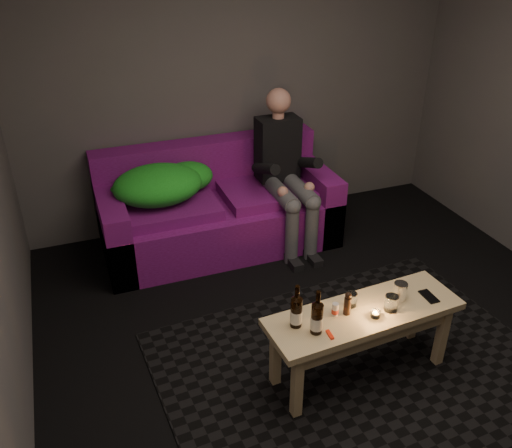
{
  "coord_description": "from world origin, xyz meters",
  "views": [
    {
      "loc": [
        -1.56,
        -2.28,
        2.55
      ],
      "look_at": [
        -0.33,
        0.99,
        0.6
      ],
      "focal_mm": 38.0,
      "sensor_mm": 36.0,
      "label": 1
    }
  ],
  "objects_px": {
    "steel_cup": "(400,291)",
    "person": "(285,168)",
    "beer_bottle_a": "(296,311)",
    "coffee_table": "(363,322)",
    "beer_bottle_b": "(317,317)",
    "sofa": "(217,210)"
  },
  "relations": [
    {
      "from": "steel_cup",
      "to": "person",
      "type": "bearing_deg",
      "value": 91.38
    },
    {
      "from": "person",
      "to": "beer_bottle_a",
      "type": "height_order",
      "value": "person"
    },
    {
      "from": "person",
      "to": "coffee_table",
      "type": "height_order",
      "value": "person"
    },
    {
      "from": "coffee_table",
      "to": "beer_bottle_b",
      "type": "xyz_separation_m",
      "value": [
        -0.36,
        -0.07,
        0.19
      ]
    },
    {
      "from": "person",
      "to": "coffee_table",
      "type": "bearing_deg",
      "value": -97.17
    },
    {
      "from": "person",
      "to": "steel_cup",
      "type": "xyz_separation_m",
      "value": [
        0.04,
        -1.71,
        -0.14
      ]
    },
    {
      "from": "coffee_table",
      "to": "beer_bottle_a",
      "type": "bearing_deg",
      "value": 177.03
    },
    {
      "from": "beer_bottle_b",
      "to": "sofa",
      "type": "bearing_deg",
      "value": 89.73
    },
    {
      "from": "coffee_table",
      "to": "steel_cup",
      "type": "relative_size",
      "value": 10.87
    },
    {
      "from": "person",
      "to": "beer_bottle_b",
      "type": "xyz_separation_m",
      "value": [
        -0.58,
        -1.81,
        -0.09
      ]
    },
    {
      "from": "beer_bottle_b",
      "to": "coffee_table",
      "type": "bearing_deg",
      "value": 10.97
    },
    {
      "from": "beer_bottle_a",
      "to": "steel_cup",
      "type": "relative_size",
      "value": 2.43
    },
    {
      "from": "steel_cup",
      "to": "coffee_table",
      "type": "bearing_deg",
      "value": -173.49
    },
    {
      "from": "sofa",
      "to": "coffee_table",
      "type": "height_order",
      "value": "sofa"
    },
    {
      "from": "sofa",
      "to": "person",
      "type": "relative_size",
      "value": 1.5
    },
    {
      "from": "sofa",
      "to": "steel_cup",
      "type": "bearing_deg",
      "value": -71.95
    },
    {
      "from": "sofa",
      "to": "steel_cup",
      "type": "relative_size",
      "value": 17.54
    },
    {
      "from": "beer_bottle_a",
      "to": "beer_bottle_b",
      "type": "bearing_deg",
      "value": -47.74
    },
    {
      "from": "sofa",
      "to": "beer_bottle_a",
      "type": "relative_size",
      "value": 7.23
    },
    {
      "from": "person",
      "to": "steel_cup",
      "type": "relative_size",
      "value": 11.71
    },
    {
      "from": "person",
      "to": "steel_cup",
      "type": "height_order",
      "value": "person"
    },
    {
      "from": "person",
      "to": "beer_bottle_a",
      "type": "bearing_deg",
      "value": -111.13
    }
  ]
}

